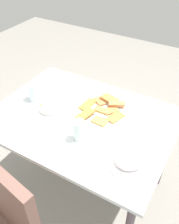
% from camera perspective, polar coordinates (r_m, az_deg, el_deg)
% --- Properties ---
extents(ground_plane, '(6.00, 6.00, 0.00)m').
position_cam_1_polar(ground_plane, '(2.11, -1.35, -16.97)').
color(ground_plane, gray).
extents(dining_table, '(1.11, 0.82, 0.75)m').
position_cam_1_polar(dining_table, '(1.60, -1.70, -3.67)').
color(dining_table, white).
rests_on(dining_table, ground_plane).
extents(pide_platter, '(0.32, 0.33, 0.04)m').
position_cam_1_polar(pide_platter, '(1.58, 2.76, 0.32)').
color(pide_platter, white).
rests_on(pide_platter, dining_table).
extents(salad_plate_greens, '(0.20, 0.20, 0.05)m').
position_cam_1_polar(salad_plate_greens, '(1.59, -9.18, 0.57)').
color(salad_plate_greens, white).
rests_on(salad_plate_greens, dining_table).
extents(salad_plate_rice, '(0.23, 0.23, 0.07)m').
position_cam_1_polar(salad_plate_rice, '(1.29, 9.04, -10.73)').
color(salad_plate_rice, white).
rests_on(salad_plate_rice, dining_table).
extents(soda_can, '(0.08, 0.08, 0.12)m').
position_cam_1_polar(soda_can, '(1.37, -2.55, -4.13)').
color(soda_can, silver).
rests_on(soda_can, dining_table).
extents(drinking_glass, '(0.08, 0.08, 0.11)m').
position_cam_1_polar(drinking_glass, '(1.70, -12.62, 4.42)').
color(drinking_glass, silver).
rests_on(drinking_glass, dining_table).
extents(paper_napkin, '(0.15, 0.15, 0.00)m').
position_cam_1_polar(paper_napkin, '(1.77, -4.25, 4.64)').
color(paper_napkin, white).
rests_on(paper_napkin, dining_table).
extents(fork, '(0.18, 0.03, 0.00)m').
position_cam_1_polar(fork, '(1.78, -3.93, 5.03)').
color(fork, silver).
rests_on(fork, paper_napkin).
extents(spoon, '(0.18, 0.04, 0.00)m').
position_cam_1_polar(spoon, '(1.75, -4.58, 4.46)').
color(spoon, silver).
rests_on(spoon, paper_napkin).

